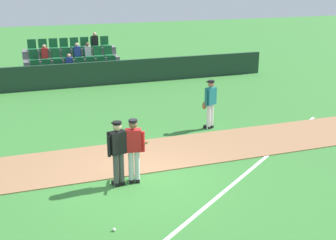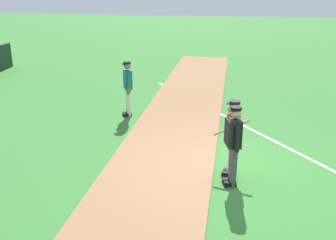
{
  "view_description": "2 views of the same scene",
  "coord_description": "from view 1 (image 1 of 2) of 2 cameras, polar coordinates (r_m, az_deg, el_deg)",
  "views": [
    {
      "loc": [
        -2.91,
        -10.5,
        5.26
      ],
      "look_at": [
        1.39,
        1.75,
        1.01
      ],
      "focal_mm": 47.53,
      "sensor_mm": 36.0,
      "label": 1
    },
    {
      "loc": [
        -8.46,
        -0.02,
        4.22
      ],
      "look_at": [
        0.66,
        1.48,
        0.94
      ],
      "focal_mm": 42.9,
      "sensor_mm": 36.0,
      "label": 2
    }
  ],
  "objects": [
    {
      "name": "ground_plane",
      "position": [
        12.1,
        -3.51,
        -7.66
      ],
      "size": [
        80.0,
        80.0,
        0.0
      ],
      "primitive_type": "plane",
      "color": "#387A33"
    },
    {
      "name": "infield_dirt_path",
      "position": [
        13.48,
        -5.35,
        -4.85
      ],
      "size": [
        28.0,
        2.53,
        0.03
      ],
      "primitive_type": "cube",
      "color": "#9E704C",
      "rests_on": "ground"
    },
    {
      "name": "foul_line_chalk",
      "position": [
        12.75,
        10.28,
        -6.51
      ],
      "size": [
        9.71,
        7.21,
        0.01
      ],
      "primitive_type": "cube",
      "rotation": [
        0.0,
        0.0,
        0.64
      ],
      "color": "white",
      "rests_on": "ground"
    },
    {
      "name": "dugout_fence",
      "position": [
        22.25,
        -11.45,
        5.67
      ],
      "size": [
        20.0,
        0.16,
        1.18
      ],
      "primitive_type": "cube",
      "color": "#1E3828",
      "rests_on": "ground"
    },
    {
      "name": "stadium_bleachers",
      "position": [
        24.06,
        -12.1,
        6.63
      ],
      "size": [
        5.0,
        2.95,
        2.3
      ],
      "color": "slate",
      "rests_on": "ground"
    },
    {
      "name": "batter_red_jersey",
      "position": [
        11.58,
        -4.4,
        -3.67
      ],
      "size": [
        0.63,
        0.8,
        1.76
      ],
      "color": "silver",
      "rests_on": "ground"
    },
    {
      "name": "umpire_home_plate",
      "position": [
        11.47,
        -6.48,
        -3.8
      ],
      "size": [
        0.57,
        0.38,
        1.76
      ],
      "color": "#4C4C4C",
      "rests_on": "ground"
    },
    {
      "name": "runner_teal_jersey",
      "position": [
        15.76,
        5.42,
        2.23
      ],
      "size": [
        0.65,
        0.42,
        1.76
      ],
      "color": "white",
      "rests_on": "ground"
    },
    {
      "name": "baseball",
      "position": [
        9.92,
        -6.94,
        -13.77
      ],
      "size": [
        0.07,
        0.07,
        0.07
      ],
      "primitive_type": "sphere",
      "color": "white",
      "rests_on": "ground"
    }
  ]
}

